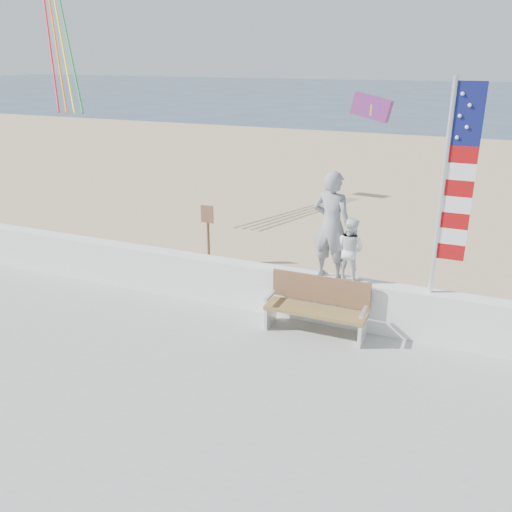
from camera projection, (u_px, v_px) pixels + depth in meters
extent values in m
plane|color=#293D53|center=(204.00, 365.00, 9.05)|extent=(220.00, 220.00, 0.00)
cube|color=tan|center=(339.00, 220.00, 16.81)|extent=(90.00, 40.00, 0.08)
cube|color=white|center=(251.00, 286.00, 10.56)|extent=(30.00, 0.35, 0.90)
imported|color=gray|center=(331.00, 225.00, 9.50)|extent=(0.77, 0.57, 1.94)
imported|color=white|center=(350.00, 249.00, 9.51)|extent=(0.67, 0.59, 1.14)
cube|color=olive|center=(315.00, 311.00, 9.55)|extent=(1.80, 0.50, 0.06)
cube|color=brown|center=(320.00, 289.00, 9.67)|extent=(1.80, 0.05, 0.50)
cube|color=silver|center=(270.00, 315.00, 9.94)|extent=(0.06, 0.50, 0.40)
cube|color=silver|center=(270.00, 296.00, 9.76)|extent=(0.06, 0.45, 0.05)
cube|color=white|center=(362.00, 332.00, 9.33)|extent=(0.06, 0.50, 0.40)
cube|color=silver|center=(363.00, 312.00, 9.14)|extent=(0.06, 0.45, 0.05)
cylinder|color=silver|center=(442.00, 191.00, 8.59)|extent=(0.08, 0.08, 3.50)
cube|color=#0F1451|center=(469.00, 114.00, 8.08)|extent=(0.44, 0.02, 0.95)
cube|color=#9E0A0C|center=(450.00, 252.00, 8.85)|extent=(0.44, 0.02, 0.26)
cube|color=white|center=(452.00, 237.00, 8.76)|extent=(0.44, 0.02, 0.26)
cube|color=#9E0A0C|center=(454.00, 221.00, 8.66)|extent=(0.44, 0.02, 0.26)
cube|color=white|center=(456.00, 205.00, 8.57)|extent=(0.44, 0.02, 0.26)
cube|color=#9E0A0C|center=(459.00, 189.00, 8.48)|extent=(0.44, 0.02, 0.26)
cube|color=white|center=(461.00, 172.00, 8.39)|extent=(0.44, 0.02, 0.26)
cube|color=#9E0A0C|center=(463.00, 155.00, 8.29)|extent=(0.44, 0.02, 0.26)
sphere|color=white|center=(457.00, 137.00, 8.23)|extent=(0.06, 0.06, 0.06)
sphere|color=white|center=(467.00, 127.00, 8.14)|extent=(0.06, 0.06, 0.06)
sphere|color=white|center=(460.00, 116.00, 8.12)|extent=(0.06, 0.06, 0.06)
sphere|color=white|center=(470.00, 105.00, 8.02)|extent=(0.06, 0.06, 0.06)
sphere|color=white|center=(463.00, 94.00, 8.01)|extent=(0.06, 0.06, 0.06)
cube|color=red|center=(372.00, 107.00, 11.15)|extent=(0.89, 0.33, 0.59)
cube|color=yellow|center=(379.00, 110.00, 11.12)|extent=(0.31, 0.23, 0.22)
cylinder|color=red|center=(50.00, 43.00, 15.63)|extent=(2.59, 2.81, 3.59)
cylinder|color=orange|center=(56.00, 43.00, 15.55)|extent=(2.68, 2.81, 3.59)
cylinder|color=#FFF41A|center=(62.00, 43.00, 15.46)|extent=(2.76, 2.81, 3.59)
cylinder|color=#178E31|center=(68.00, 43.00, 15.38)|extent=(2.85, 2.81, 3.59)
cylinder|color=brown|center=(208.00, 240.00, 13.01)|extent=(0.07, 0.07, 1.20)
cube|color=brown|center=(207.00, 214.00, 12.77)|extent=(0.32, 0.03, 0.42)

